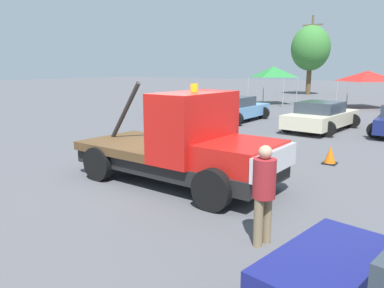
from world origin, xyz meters
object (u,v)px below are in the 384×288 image
Objects in this scene: person_near_truck at (264,188)px; canopy_tent_green at (273,72)px; parked_car_charcoal at (187,105)px; utility_pole at (311,53)px; parked_car_cream at (321,116)px; tow_truck at (186,147)px; tree_right at (311,48)px; parked_car_skyblue at (236,109)px; traffic_cone at (330,156)px; canopy_tent_red at (368,76)px.

canopy_tent_green reaches higher than person_near_truck.
utility_pole is (-0.32, 23.79, 3.81)m from parked_car_charcoal.
parked_car_charcoal is 8.19m from parked_car_cream.
tow_truck is at bearing -136.30° from parked_car_charcoal.
parked_car_cream is 24.86m from tree_right.
parked_car_cream is (4.70, -0.47, 0.00)m from parked_car_skyblue.
traffic_cone is at bearing -70.98° from utility_pole.
parked_car_charcoal is 24.10m from utility_pole.
parked_car_cream is 0.67× the size of tree_right.
person_near_truck is 24.64m from canopy_tent_green.
parked_car_skyblue and parked_car_cream have the same top height.
canopy_tent_red is at bearing -55.58° from tree_right.
tow_truck is at bearing -119.89° from traffic_cone.
canopy_tent_green reaches higher than canopy_tent_red.
person_near_truck reaches higher than parked_car_skyblue.
traffic_cone is (6.78, -6.62, -0.39)m from parked_car_skyblue.
parked_car_charcoal is (-7.86, 10.98, -0.32)m from tow_truck.
canopy_tent_green is (-2.17, 10.03, 1.89)m from parked_car_skyblue.
tree_right is 31.33m from traffic_cone.
parked_car_skyblue is at bearing 135.65° from traffic_cone.
parked_car_cream is 8.88× the size of traffic_cone.
traffic_cone is (2.38, 4.14, -0.71)m from tow_truck.
parked_car_charcoal is 10.07m from canopy_tent_green.
tree_right reaches higher than canopy_tent_red.
parked_car_skyblue is 4.72m from parked_car_cream.
canopy_tent_green is 0.90× the size of canopy_tent_red.
tree_right reaches higher than parked_car_charcoal.
traffic_cone is (2.08, -6.15, -0.40)m from parked_car_cream.
utility_pole reaches higher than traffic_cone.
tow_truck is 35.89m from utility_pole.
canopy_tent_green is 14.21m from utility_pole.
canopy_tent_green is (-6.87, 10.50, 1.88)m from parked_car_cream.
parked_car_skyblue is at bearing -81.05° from utility_pole.
canopy_tent_green is at bearing 12.31° from parked_car_skyblue.
canopy_tent_red reaches higher than tow_truck.
traffic_cone is at bearing -134.24° from parked_car_skyblue.
tree_right reaches higher than tow_truck.
traffic_cone is (10.24, -6.84, -0.40)m from parked_car_charcoal.
utility_pole is at bearing 24.63° from parked_car_cream.
person_near_truck is at bearing -132.01° from parked_car_charcoal.
canopy_tent_red is 15.41m from utility_pole.
parked_car_skyblue reaches higher than traffic_cone.
canopy_tent_green is 6.72m from canopy_tent_red.
parked_car_skyblue is at bearing -111.72° from canopy_tent_red.
utility_pole is at bearing 9.06° from parked_car_skyblue.
parked_car_skyblue is (3.46, -0.22, -0.00)m from parked_car_charcoal.
utility_pole is at bearing 8.88° from parked_car_charcoal.
parked_car_skyblue is 8.47× the size of traffic_cone.
tree_right is (-3.42, 22.64, 4.21)m from parked_car_skyblue.
parked_car_charcoal reaches higher than traffic_cone.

